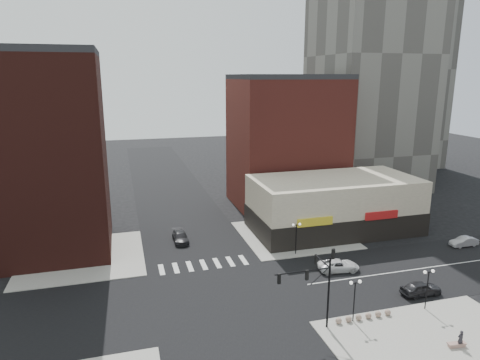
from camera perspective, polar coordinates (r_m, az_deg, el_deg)
name	(u,v)px	position (r m, az deg, el deg)	size (l,w,h in m)	color
ground	(220,297)	(46.46, -2.75, -15.32)	(240.00, 240.00, 0.00)	black
road_ew	(220,297)	(46.46, -2.75, -15.31)	(200.00, 14.00, 0.02)	black
road_ns	(220,297)	(46.46, -2.75, -15.31)	(14.00, 200.00, 0.02)	black
sidewalk_nw	(83,257)	(58.86, -20.21, -9.63)	(15.00, 15.00, 0.12)	gray
sidewalk_ne	(294,235)	(63.14, 7.20, -7.25)	(15.00, 15.00, 0.12)	gray
sidewalk_se	(443,351)	(42.27, 25.42, -19.89)	(18.00, 14.00, 0.12)	gray
building_nw	(39,157)	(59.82, -25.23, 2.74)	(16.00, 15.00, 25.00)	#3D1813
building_ne_midrise	(286,144)	(75.46, 6.17, 4.84)	(18.00, 15.00, 22.00)	maroon
building_ne_row	(334,209)	(65.22, 12.39, -3.77)	(24.20, 12.20, 8.00)	beige
traffic_signal	(318,278)	(39.79, 10.31, -12.74)	(5.59, 3.09, 7.77)	black
street_lamp_se_a	(355,290)	(42.08, 15.07, -14.02)	(1.22, 0.32, 4.16)	black
street_lamp_se_b	(428,279)	(46.41, 23.79, -12.03)	(1.22, 0.32, 4.16)	black
street_lamp_ne	(296,231)	(55.49, 7.52, -6.70)	(1.22, 0.32, 4.16)	black
bollard_row	(364,316)	(44.00, 16.15, -17.08)	(5.83, 0.58, 0.58)	gray
white_suv	(339,265)	(52.97, 13.01, -11.04)	(2.25, 4.88, 1.36)	silver
dark_sedan_east	(421,288)	(50.25, 22.97, -13.17)	(1.75, 4.35, 1.48)	black
silver_sedan	(464,242)	(66.05, 27.69, -7.29)	(1.36, 3.90, 1.28)	#AAABB0
dark_sedan_north	(180,237)	(60.62, -7.95, -7.55)	(1.93, 4.75, 1.38)	black
pedestrian	(460,339)	(42.83, 27.32, -18.31)	(0.57, 0.37, 1.56)	#28262C
stone_bench	(457,345)	(43.07, 26.92, -18.98)	(1.66, 0.67, 0.38)	#9F7A6E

